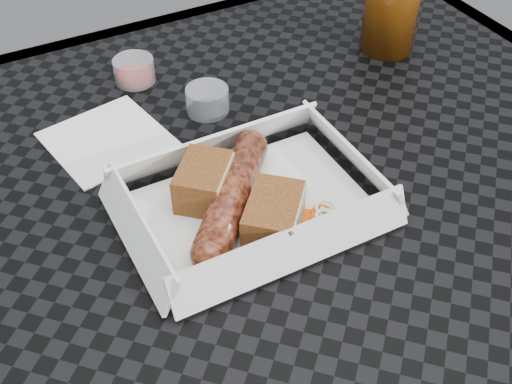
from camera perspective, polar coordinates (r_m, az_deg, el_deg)
patio_table at (r=0.73m, az=5.11°, el=-2.87°), size 0.80×0.80×0.74m
food_tray at (r=0.63m, az=-0.43°, el=-1.30°), size 0.22×0.15×0.00m
bratwurst at (r=0.62m, az=-2.13°, el=-0.34°), size 0.14×0.15×0.04m
bread_near at (r=0.63m, az=-4.69°, el=0.90°), size 0.08×0.08×0.04m
bread_far at (r=0.60m, az=1.55°, el=-2.07°), size 0.08×0.08×0.04m
veg_garnish at (r=0.62m, az=6.23°, el=-2.33°), size 0.03×0.03×0.00m
napkin at (r=0.74m, az=-13.08°, el=4.59°), size 0.14×0.14×0.00m
condiment_cup_sauce at (r=0.82m, az=-10.78°, el=10.58°), size 0.05×0.05×0.03m
condiment_cup_empty at (r=0.75m, az=-4.34°, el=8.15°), size 0.05×0.05×0.03m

